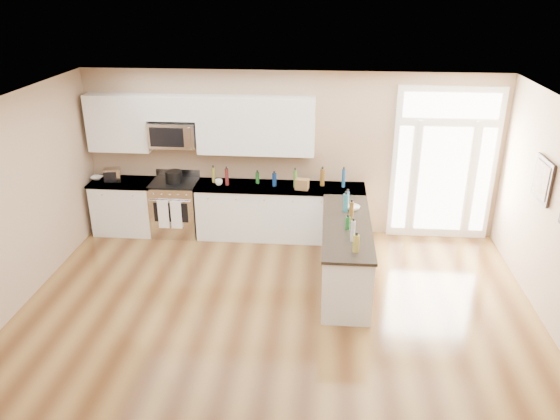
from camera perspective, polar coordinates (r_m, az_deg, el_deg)
name	(u,v)px	position (r m, az deg, el deg)	size (l,w,h in m)	color
ground	(266,379)	(6.43, -1.51, -17.27)	(8.00, 8.00, 0.00)	#523017
room_shell	(264,244)	(5.48, -1.70, -3.52)	(8.00, 8.00, 8.00)	tan
back_cabinet_left	(126,208)	(9.95, -15.77, 0.22)	(1.10, 0.66, 0.94)	silver
back_cabinet_right	(280,213)	(9.36, 0.01, -0.34)	(2.85, 0.66, 0.94)	silver
peninsula_cabinet	(345,255)	(8.03, 6.84, -4.73)	(0.69, 2.32, 0.94)	silver
upper_cabinet_left	(119,123)	(9.62, -16.50, 8.73)	(1.04, 0.33, 0.95)	silver
upper_cabinet_right	(256,126)	(9.05, -2.56, 8.79)	(1.94, 0.33, 0.95)	silver
upper_cabinet_short	(172,108)	(9.27, -11.23, 10.46)	(0.82, 0.33, 0.40)	silver
microwave	(173,134)	(9.34, -11.09, 7.78)	(0.78, 0.41, 0.42)	silver
entry_door	(444,165)	(9.47, 16.73, 4.55)	(1.70, 0.10, 2.60)	white
wall_art_near	(543,180)	(8.02, 25.78, 2.86)	(0.05, 0.58, 0.58)	black
kitchen_range	(176,207)	(9.65, -10.82, 0.26)	(0.78, 0.69, 1.08)	silver
stockpot	(174,176)	(9.44, -11.03, 3.47)	(0.28, 0.28, 0.22)	black
toaster_oven	(112,175)	(9.78, -17.10, 3.54)	(0.27, 0.21, 0.23)	silver
cardboard_box	(302,184)	(9.00, 2.32, 2.72)	(0.21, 0.16, 0.18)	brown
bowl_left	(97,178)	(9.99, -18.58, 3.20)	(0.20, 0.20, 0.05)	white
bowl_peninsula	(353,208)	(8.28, 7.65, 0.23)	(0.20, 0.20, 0.06)	white
cup_counter	(219,182)	(9.25, -6.42, 2.90)	(0.12, 0.12, 0.10)	white
counter_bottles	(312,196)	(8.40, 3.41, 1.49)	(2.38, 2.46, 0.31)	#19591E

